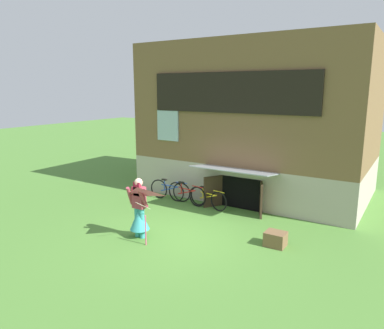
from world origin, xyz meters
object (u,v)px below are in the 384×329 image
at_px(person, 139,213).
at_px(kite, 138,201).
at_px(bicycle_red, 187,194).
at_px(bicycle_blue, 170,190).
at_px(wooden_crate, 275,239).
at_px(bicycle_yellow, 208,198).

xyz_separation_m(person, kite, (0.43, -0.52, 0.53)).
height_order(bicycle_red, bicycle_blue, bicycle_red).
bearing_deg(bicycle_red, wooden_crate, -17.21).
height_order(bicycle_yellow, bicycle_blue, bicycle_blue).
xyz_separation_m(person, bicycle_blue, (-1.26, 3.13, -0.32)).
xyz_separation_m(bicycle_yellow, bicycle_red, (-0.85, -0.00, 0.02)).
xyz_separation_m(kite, bicycle_yellow, (-0.09, 3.59, -0.87)).
bearing_deg(person, bicycle_blue, 101.99).
bearing_deg(wooden_crate, bicycle_red, 156.27).
relative_size(bicycle_yellow, bicycle_blue, 0.94).
relative_size(kite, wooden_crate, 2.81).
relative_size(kite, bicycle_red, 0.87).
height_order(person, bicycle_red, person).
bearing_deg(wooden_crate, person, -156.48).
distance_m(bicycle_yellow, wooden_crate, 3.35).
relative_size(person, bicycle_yellow, 1.06).
bearing_deg(wooden_crate, kite, -145.54).
bearing_deg(person, wooden_crate, 13.58).
bearing_deg(wooden_crate, bicycle_blue, 159.14).
relative_size(person, bicycle_blue, 0.99).
distance_m(bicycle_yellow, bicycle_red, 0.85).
relative_size(bicycle_yellow, bicycle_red, 0.94).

